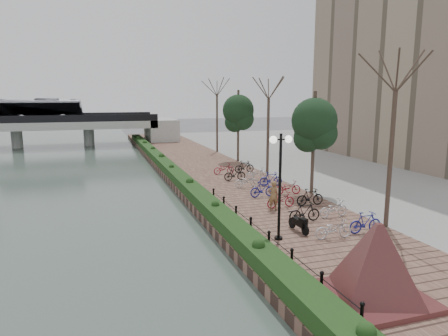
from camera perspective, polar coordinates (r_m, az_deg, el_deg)
name	(u,v)px	position (r m, az deg, el deg)	size (l,w,h in m)	color
ground	(245,275)	(15.60, 3.06, -15.07)	(220.00, 220.00, 0.00)	#59595B
promenade	(215,176)	(32.62, -1.33, -1.19)	(8.00, 75.00, 0.50)	brown
inland_pavement	(378,166)	(40.13, 21.14, 0.26)	(24.00, 75.00, 0.50)	gray
hedge	(168,167)	(34.15, -8.01, 0.17)	(1.10, 56.00, 0.60)	#1C3412
chain_fence	(259,233)	(17.48, 5.06, -9.25)	(0.10, 14.10, 0.70)	black
granite_monument	(377,261)	(13.27, 21.00, -12.32)	(4.33, 4.33, 2.41)	#491F1F
lamppost	(280,164)	(17.05, 8.05, 0.64)	(1.02, 0.32, 4.63)	black
motorcycle	(299,223)	(18.85, 10.60, -7.69)	(0.43, 1.36, 0.85)	black
pedestrian	(273,196)	(22.08, 7.04, -3.93)	(0.59, 0.39, 1.61)	brown
bicycle_parking	(275,188)	(25.34, 7.31, -2.89)	(2.40, 17.32, 1.00)	silver
street_trees	(287,139)	(29.12, 8.97, 4.17)	(3.20, 37.12, 6.80)	#3B3023
bridge	(21,122)	(58.99, -27.04, 5.83)	(36.00, 10.77, 6.50)	#9F9F9A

